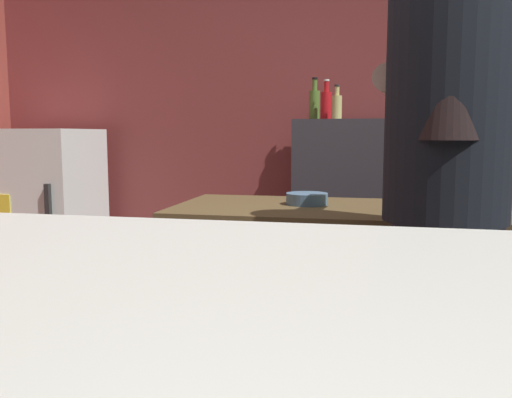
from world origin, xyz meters
TOP-DOWN VIEW (x-y plane):
  - wall_back at (0.00, 2.20)m, footprint 5.20×0.10m
  - prep_counter at (0.35, 0.68)m, footprint 2.10×0.60m
  - back_shelf at (0.06, 1.92)m, footprint 0.95×0.36m
  - mini_fridge at (-2.04, 1.75)m, footprint 0.63×0.58m
  - bartender at (0.24, 0.23)m, footprint 0.46×0.53m
  - mixing_bowl at (-0.21, 0.73)m, footprint 0.16×0.16m
  - bottle_soy at (-0.23, 1.92)m, footprint 0.06×0.06m
  - bottle_hot_sauce at (-0.31, 2.01)m, footprint 0.07×0.07m
  - bottle_vinegar at (-0.17, 1.83)m, footprint 0.06×0.06m

SIDE VIEW (x-z plane):
  - prep_counter at x=0.35m, z-range 0.00..0.89m
  - mini_fridge at x=-2.04m, z-range 0.00..1.19m
  - back_shelf at x=0.06m, z-range 0.00..1.25m
  - mixing_bowl at x=-0.21m, z-range 0.89..0.93m
  - bartender at x=0.24m, z-range 0.14..1.89m
  - bottle_vinegar at x=-0.17m, z-range 1.22..1.42m
  - bottle_soy at x=-0.23m, z-range 1.22..1.46m
  - bottle_hot_sauce at x=-0.31m, z-range 1.22..1.47m
  - wall_back at x=0.00m, z-range 0.00..2.70m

